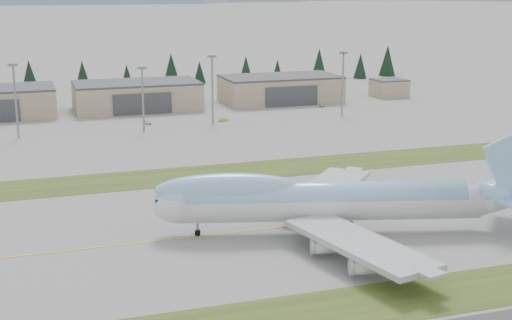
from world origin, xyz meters
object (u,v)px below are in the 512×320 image
object	(u,v)px
boeing_747_freighter	(328,200)
hangar_right	(280,89)
hangar_center	(137,95)
service_vehicle_b	(224,121)
service_vehicle_a	(147,124)
service_vehicle_c	(322,107)

from	to	relation	value
boeing_747_freighter	hangar_right	distance (m)	163.00
hangar_center	service_vehicle_b	bearing A→B (deg)	-54.34
hangar_right	service_vehicle_a	world-z (taller)	hangar_right
service_vehicle_a	hangar_right	bearing A→B (deg)	1.15
hangar_center	hangar_right	world-z (taller)	same
boeing_747_freighter	hangar_right	bearing A→B (deg)	88.10
service_vehicle_c	service_vehicle_b	bearing A→B (deg)	-150.56
service_vehicle_b	service_vehicle_a	bearing A→B (deg)	82.36
service_vehicle_b	boeing_747_freighter	bearing A→B (deg)	172.54
service_vehicle_b	hangar_right	bearing A→B (deg)	-45.92
hangar_center	boeing_747_freighter	bearing A→B (deg)	-85.41
hangar_right	service_vehicle_c	xyz separation A→B (m)	(11.40, -17.53, -5.39)
hangar_right	service_vehicle_b	xyz separation A→B (m)	(-34.69, -35.28, -5.39)
boeing_747_freighter	service_vehicle_c	xyz separation A→B (m)	(58.89, 138.40, -6.74)
service_vehicle_a	service_vehicle_b	size ratio (longest dim) A/B	1.02
hangar_right	service_vehicle_c	world-z (taller)	hangar_right
boeing_747_freighter	service_vehicle_c	size ratio (longest dim) A/B	19.62
boeing_747_freighter	hangar_right	xyz separation A→B (m)	(47.49, 155.93, -1.35)
service_vehicle_b	service_vehicle_c	distance (m)	49.39
hangar_center	hangar_right	xyz separation A→B (m)	(60.00, 0.00, 0.00)
boeing_747_freighter	service_vehicle_c	world-z (taller)	boeing_747_freighter
service_vehicle_a	service_vehicle_b	xyz separation A→B (m)	(27.15, -2.97, 0.00)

